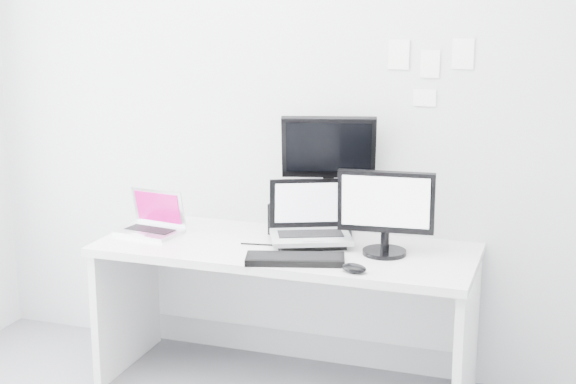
# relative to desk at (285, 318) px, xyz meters

# --- Properties ---
(back_wall) EXTENTS (3.60, 0.00, 3.60)m
(back_wall) POSITION_rel_desk_xyz_m (0.00, 0.35, 0.99)
(back_wall) COLOR silver
(back_wall) RESTS_ON ground
(desk) EXTENTS (1.80, 0.70, 0.73)m
(desk) POSITION_rel_desk_xyz_m (0.00, 0.00, 0.00)
(desk) COLOR silver
(desk) RESTS_ON ground
(macbook) EXTENTS (0.33, 0.27, 0.23)m
(macbook) POSITION_rel_desk_xyz_m (-0.71, -0.02, 0.48)
(macbook) COLOR silver
(macbook) RESTS_ON desk
(speaker) EXTENTS (0.10, 0.10, 0.16)m
(speaker) POSITION_rel_desk_xyz_m (-0.11, 0.19, 0.44)
(speaker) COLOR black
(speaker) RESTS_ON desk
(dell_laptop) EXTENTS (0.46, 0.42, 0.31)m
(dell_laptop) POSITION_rel_desk_xyz_m (0.11, 0.05, 0.52)
(dell_laptop) COLOR #A9ABB0
(dell_laptop) RESTS_ON desk
(rear_monitor) EXTENTS (0.48, 0.28, 0.62)m
(rear_monitor) POSITION_rel_desk_xyz_m (0.14, 0.24, 0.67)
(rear_monitor) COLOR black
(rear_monitor) RESTS_ON desk
(samsung_monitor) EXTENTS (0.46, 0.25, 0.41)m
(samsung_monitor) POSITION_rel_desk_xyz_m (0.47, 0.02, 0.57)
(samsung_monitor) COLOR black
(samsung_monitor) RESTS_ON desk
(keyboard) EXTENTS (0.47, 0.27, 0.03)m
(keyboard) POSITION_rel_desk_xyz_m (0.12, -0.22, 0.38)
(keyboard) COLOR black
(keyboard) RESTS_ON desk
(mouse) EXTENTS (0.13, 0.11, 0.04)m
(mouse) POSITION_rel_desk_xyz_m (0.41, -0.28, 0.38)
(mouse) COLOR black
(mouse) RESTS_ON desk
(wall_note_0) EXTENTS (0.10, 0.00, 0.14)m
(wall_note_0) POSITION_rel_desk_xyz_m (0.45, 0.34, 1.26)
(wall_note_0) COLOR white
(wall_note_0) RESTS_ON back_wall
(wall_note_1) EXTENTS (0.09, 0.00, 0.13)m
(wall_note_1) POSITION_rel_desk_xyz_m (0.60, 0.34, 1.22)
(wall_note_1) COLOR white
(wall_note_1) RESTS_ON back_wall
(wall_note_2) EXTENTS (0.10, 0.00, 0.14)m
(wall_note_2) POSITION_rel_desk_xyz_m (0.75, 0.34, 1.26)
(wall_note_2) COLOR white
(wall_note_2) RESTS_ON back_wall
(wall_note_3) EXTENTS (0.11, 0.00, 0.08)m
(wall_note_3) POSITION_rel_desk_xyz_m (0.58, 0.34, 1.05)
(wall_note_3) COLOR white
(wall_note_3) RESTS_ON back_wall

